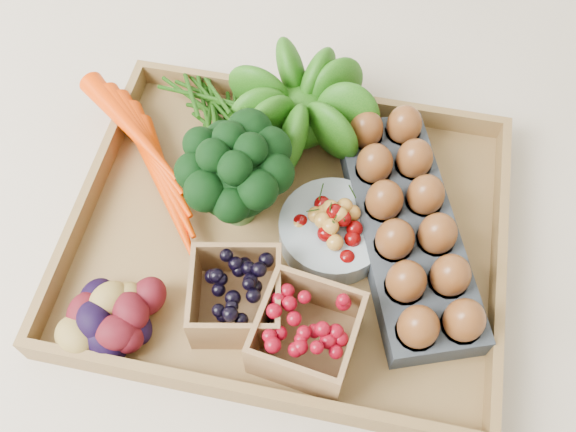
% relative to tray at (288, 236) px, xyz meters
% --- Properties ---
extents(ground, '(4.00, 4.00, 0.00)m').
position_rel_tray_xyz_m(ground, '(0.00, 0.00, -0.01)').
color(ground, beige).
rests_on(ground, ground).
extents(tray, '(0.55, 0.45, 0.01)m').
position_rel_tray_xyz_m(tray, '(0.00, 0.00, 0.00)').
color(tray, olive).
rests_on(tray, ground).
extents(carrots, '(0.24, 0.17, 0.06)m').
position_rel_tray_xyz_m(carrots, '(-0.20, 0.07, 0.04)').
color(carrots, '#ED3800').
rests_on(carrots, tray).
extents(lettuce, '(0.14, 0.14, 0.14)m').
position_rel_tray_xyz_m(lettuce, '(-0.02, 0.16, 0.08)').
color(lettuce, '#12460A').
rests_on(lettuce, tray).
extents(broccoli, '(0.14, 0.14, 0.11)m').
position_rel_tray_xyz_m(broccoli, '(-0.07, 0.02, 0.06)').
color(broccoli, black).
rests_on(broccoli, tray).
extents(cherry_bowl, '(0.14, 0.14, 0.04)m').
position_rel_tray_xyz_m(cherry_bowl, '(0.06, 0.01, 0.03)').
color(cherry_bowl, '#8C9EA5').
rests_on(cherry_bowl, tray).
extents(egg_carton, '(0.23, 0.36, 0.04)m').
position_rel_tray_xyz_m(egg_carton, '(0.15, 0.02, 0.03)').
color(egg_carton, '#353A43').
rests_on(egg_carton, tray).
extents(potatoes, '(0.14, 0.14, 0.08)m').
position_rel_tray_xyz_m(potatoes, '(-0.17, -0.17, 0.05)').
color(potatoes, '#440A12').
rests_on(potatoes, tray).
extents(punnet_blackberry, '(0.13, 0.13, 0.07)m').
position_rel_tray_xyz_m(punnet_blackberry, '(-0.04, -0.12, 0.04)').
color(punnet_blackberry, black).
rests_on(punnet_blackberry, tray).
extents(punnet_raspberry, '(0.13, 0.13, 0.08)m').
position_rel_tray_xyz_m(punnet_raspberry, '(0.05, -0.14, 0.05)').
color(punnet_raspberry, maroon).
rests_on(punnet_raspberry, tray).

